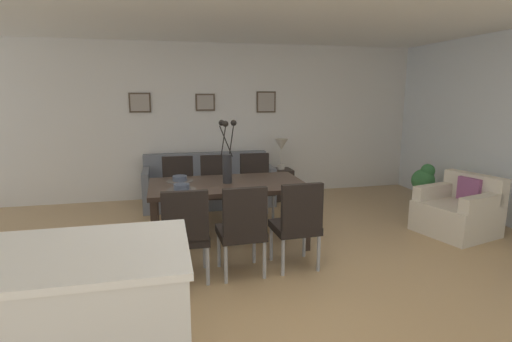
# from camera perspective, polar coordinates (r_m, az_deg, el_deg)

# --- Properties ---
(ground_plane) EXTENTS (9.00, 9.00, 0.00)m
(ground_plane) POSITION_cam_1_polar(r_m,az_deg,el_deg) (4.09, 0.62, -14.57)
(ground_plane) COLOR tan
(back_wall_panel) EXTENTS (9.00, 0.10, 2.60)m
(back_wall_panel) POSITION_cam_1_polar(r_m,az_deg,el_deg) (6.90, -5.84, 7.13)
(back_wall_panel) COLOR silver
(back_wall_panel) RESTS_ON ground
(ceiling_panel) EXTENTS (9.00, 7.20, 0.08)m
(ceiling_panel) POSITION_cam_1_polar(r_m,az_deg,el_deg) (4.17, -0.72, 23.12)
(ceiling_panel) COLOR white
(dining_table) EXTENTS (1.80, 0.99, 0.74)m
(dining_table) POSITION_cam_1_polar(r_m,az_deg,el_deg) (4.67, -4.13, -2.61)
(dining_table) COLOR #33261E
(dining_table) RESTS_ON ground
(dining_chair_near_left) EXTENTS (0.45, 0.45, 0.92)m
(dining_chair_near_left) POSITION_cam_1_polar(r_m,az_deg,el_deg) (3.80, -10.12, -8.46)
(dining_chair_near_left) COLOR black
(dining_chair_near_left) RESTS_ON ground
(dining_chair_near_right) EXTENTS (0.45, 0.45, 0.92)m
(dining_chair_near_right) POSITION_cam_1_polar(r_m,az_deg,el_deg) (5.54, -11.11, -2.27)
(dining_chair_near_right) COLOR black
(dining_chair_near_right) RESTS_ON ground
(dining_chair_far_left) EXTENTS (0.46, 0.46, 0.92)m
(dining_chair_far_left) POSITION_cam_1_polar(r_m,az_deg,el_deg) (3.86, -1.96, -7.98)
(dining_chair_far_left) COLOR black
(dining_chair_far_left) RESTS_ON ground
(dining_chair_far_right) EXTENTS (0.46, 0.46, 0.92)m
(dining_chair_far_right) POSITION_cam_1_polar(r_m,az_deg,el_deg) (5.55, -5.73, -2.07)
(dining_chair_far_right) COLOR black
(dining_chair_far_right) RESTS_ON ground
(dining_chair_mid_left) EXTENTS (0.46, 0.46, 0.92)m
(dining_chair_mid_left) POSITION_cam_1_polar(r_m,az_deg,el_deg) (4.03, 6.01, -7.19)
(dining_chair_mid_left) COLOR black
(dining_chair_mid_left) RESTS_ON ground
(dining_chair_mid_right) EXTENTS (0.45, 0.45, 0.92)m
(dining_chair_mid_right) POSITION_cam_1_polar(r_m,az_deg,el_deg) (5.69, -0.00, -1.69)
(dining_chair_mid_right) COLOR black
(dining_chair_mid_right) RESTS_ON ground
(centerpiece_vase) EXTENTS (0.21, 0.23, 0.73)m
(centerpiece_vase) POSITION_cam_1_polar(r_m,az_deg,el_deg) (4.60, -4.18, 1.71)
(centerpiece_vase) COLOR #232326
(centerpiece_vase) RESTS_ON dining_table
(placemat_near_left) EXTENTS (0.32, 0.32, 0.01)m
(placemat_near_left) POSITION_cam_1_polar(r_m,az_deg,el_deg) (4.39, -10.66, -2.65)
(placemat_near_left) COLOR #4C4742
(placemat_near_left) RESTS_ON dining_table
(bowl_near_left) EXTENTS (0.17, 0.17, 0.07)m
(bowl_near_left) POSITION_cam_1_polar(r_m,az_deg,el_deg) (4.38, -10.68, -2.18)
(bowl_near_left) COLOR #475166
(bowl_near_left) RESTS_ON dining_table
(placemat_near_right) EXTENTS (0.32, 0.32, 0.01)m
(placemat_near_right) POSITION_cam_1_polar(r_m,az_deg,el_deg) (4.82, -10.91, -1.42)
(placemat_near_right) COLOR #4C4742
(placemat_near_right) RESTS_ON dining_table
(bowl_near_right) EXTENTS (0.17, 0.17, 0.07)m
(bowl_near_right) POSITION_cam_1_polar(r_m,az_deg,el_deg) (4.82, -10.93, -0.99)
(bowl_near_right) COLOR #475166
(bowl_near_right) RESTS_ON dining_table
(sofa) EXTENTS (2.04, 0.84, 0.80)m
(sofa) POSITION_cam_1_polar(r_m,az_deg,el_deg) (6.49, -6.86, -2.28)
(sofa) COLOR slate
(sofa) RESTS_ON ground
(side_table) EXTENTS (0.36, 0.36, 0.52)m
(side_table) POSITION_cam_1_polar(r_m,az_deg,el_deg) (6.72, 3.59, -1.92)
(side_table) COLOR black
(side_table) RESTS_ON ground
(table_lamp) EXTENTS (0.22, 0.22, 0.51)m
(table_lamp) POSITION_cam_1_polar(r_m,az_deg,el_deg) (6.60, 3.66, 3.44)
(table_lamp) COLOR beige
(table_lamp) RESTS_ON side_table
(armchair) EXTENTS (0.98, 0.98, 0.75)m
(armchair) POSITION_cam_1_polar(r_m,az_deg,el_deg) (5.72, 27.15, -5.22)
(armchair) COLOR beige
(armchair) RESTS_ON ground
(kitchen_island) EXTENTS (1.48, 0.86, 0.92)m
(kitchen_island) POSITION_cam_1_polar(r_m,az_deg,el_deg) (2.66, -26.48, -19.67)
(kitchen_island) COLOR silver
(kitchen_island) RESTS_ON ground
(framed_picture_left) EXTENTS (0.34, 0.03, 0.32)m
(framed_picture_left) POSITION_cam_1_polar(r_m,az_deg,el_deg) (6.77, -16.39, 9.43)
(framed_picture_left) COLOR #473828
(framed_picture_center) EXTENTS (0.32, 0.03, 0.28)m
(framed_picture_center) POSITION_cam_1_polar(r_m,az_deg,el_deg) (6.80, -7.32, 9.79)
(framed_picture_center) COLOR #473828
(framed_picture_right) EXTENTS (0.34, 0.03, 0.36)m
(framed_picture_right) POSITION_cam_1_polar(r_m,az_deg,el_deg) (6.99, 1.47, 9.91)
(framed_picture_right) COLOR #473828
(potted_plant) EXTENTS (0.36, 0.36, 0.67)m
(potted_plant) POSITION_cam_1_polar(r_m,az_deg,el_deg) (6.91, 22.99, -1.48)
(potted_plant) COLOR brown
(potted_plant) RESTS_ON ground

